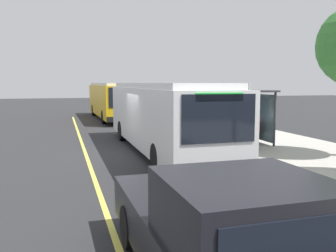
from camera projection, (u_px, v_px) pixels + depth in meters
ground_plane at (139, 153)px, 15.59m from camera, size 120.00×120.00×0.00m
sidewalk_curb at (265, 145)px, 17.24m from camera, size 44.00×6.40×0.15m
lane_stripe_center at (86, 156)px, 14.99m from camera, size 36.00×0.14×0.01m
transit_bus_main at (162, 114)px, 15.75m from camera, size 11.93×2.65×2.95m
transit_bus_second at (112, 99)px, 30.26m from camera, size 11.83×2.79×2.95m
pickup_truck at (219, 236)px, 5.08m from camera, size 5.43×2.10×1.85m
bus_shelter at (249, 105)px, 17.50m from camera, size 2.90×1.60×2.48m
waiting_bench at (247, 132)px, 17.59m from camera, size 1.60×0.48×0.95m
route_sign_post at (247, 109)px, 14.01m from camera, size 0.44×0.08×2.80m
pedestrian_commuter at (254, 128)px, 15.17m from camera, size 0.24×0.40×1.69m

